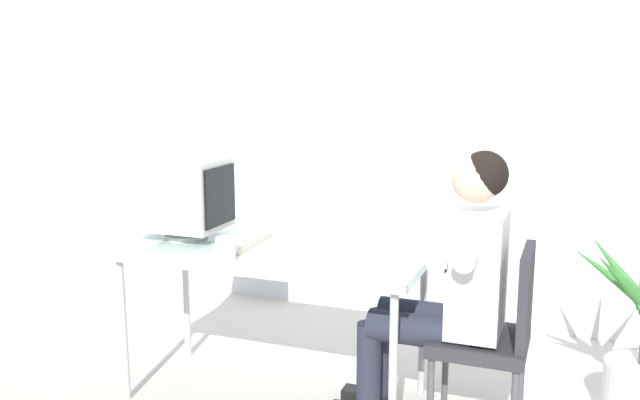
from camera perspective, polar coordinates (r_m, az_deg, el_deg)
The scene contains 8 objects.
ground_plane at distance 3.53m, azimuth -3.77°, elevation -16.03°, with size 12.00×12.00×0.00m, color #B2ADA3.
wall_back at distance 4.38m, azimuth 7.38°, elevation 9.48°, with size 8.00×0.10×3.00m, color silver.
desk at distance 3.27m, azimuth -3.92°, elevation -4.93°, with size 1.46×0.68×0.76m.
crt_monitor at distance 3.48m, azimuth -11.16°, elevation 0.48°, with size 0.40×0.33×0.40m.
keyboard at distance 3.34m, azimuth -6.41°, elevation -3.46°, with size 0.16×0.41×0.03m.
office_chair at distance 3.09m, azimuth 14.37°, elevation -10.50°, with size 0.41×0.41×0.86m.
person_seated at distance 3.05m, azimuth 10.80°, elevation -6.59°, with size 0.74×0.56×1.26m.
desk_mug at distance 3.07m, azimuth -7.85°, elevation -4.04°, with size 0.09×0.10×0.10m.
Camera 1 is at (1.33, -2.86, 1.58)m, focal length 38.32 mm.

